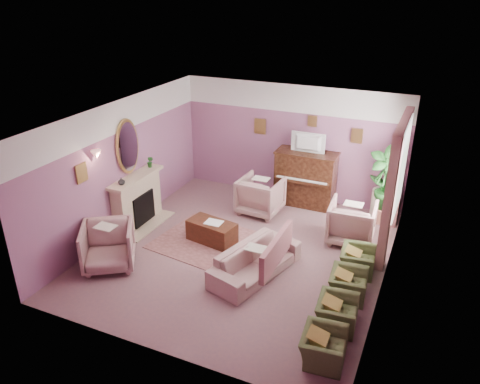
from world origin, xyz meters
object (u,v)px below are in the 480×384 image
at_px(floral_armchair_right, 352,220).
at_px(floral_armchair_front, 108,244).
at_px(coffee_table, 212,232).
at_px(olive_chair_b, 337,309).
at_px(floral_armchair_left, 261,194).
at_px(olive_chair_d, 358,257).
at_px(side_table, 383,205).
at_px(olive_chair_a, 324,343).
at_px(piano, 305,179).
at_px(sofa, 256,256).
at_px(olive_chair_c, 348,281).
at_px(television, 307,142).

distance_m(floral_armchair_right, floral_armchair_front, 4.88).
height_order(coffee_table, olive_chair_b, olive_chair_b).
relative_size(floral_armchair_left, olive_chair_d, 1.36).
xyz_separation_m(olive_chair_d, side_table, (0.09, 2.35, 0.04)).
height_order(floral_armchair_front, olive_chair_a, floral_armchair_front).
relative_size(piano, olive_chair_b, 1.98).
distance_m(coffee_table, floral_armchair_left, 1.73).
relative_size(floral_armchair_front, olive_chair_a, 1.36).
xyz_separation_m(sofa, olive_chair_d, (1.70, 0.86, -0.09)).
bearing_deg(olive_chair_d, sofa, -153.14).
xyz_separation_m(olive_chair_b, olive_chair_c, (0.00, 0.82, 0.00)).
distance_m(sofa, floral_armchair_right, 2.35).
bearing_deg(sofa, floral_armchair_right, 54.96).
bearing_deg(piano, coffee_table, -116.05).
height_order(piano, television, television).
relative_size(television, coffee_table, 0.80).
distance_m(television, coffee_table, 3.08).
bearing_deg(piano, sofa, -89.15).
distance_m(sofa, side_table, 3.68).
xyz_separation_m(coffee_table, floral_armchair_front, (-1.35, -1.62, 0.25)).
distance_m(piano, coffee_table, 2.84).
bearing_deg(olive_chair_a, floral_armchair_right, 95.68).
relative_size(television, olive_chair_d, 1.13).
distance_m(television, olive_chair_a, 5.27).
relative_size(coffee_table, sofa, 0.52).
xyz_separation_m(piano, side_table, (1.84, -0.04, -0.30)).
bearing_deg(sofa, olive_chair_b, -24.60).
bearing_deg(sofa, olive_chair_c, 1.40).
height_order(floral_armchair_left, olive_chair_a, floral_armchair_left).
bearing_deg(floral_armchair_left, television, 45.09).
bearing_deg(sofa, floral_armchair_left, 109.73).
bearing_deg(olive_chair_b, side_table, 88.71).
relative_size(coffee_table, olive_chair_b, 1.41).
relative_size(floral_armchair_left, floral_armchair_right, 1.00).
distance_m(sofa, olive_chair_b, 1.87).
height_order(sofa, olive_chair_d, sofa).
bearing_deg(floral_armchair_front, olive_chair_c, 12.10).
bearing_deg(olive_chair_d, floral_armchair_front, -158.02).
bearing_deg(coffee_table, piano, 63.95).
xyz_separation_m(olive_chair_c, side_table, (0.09, 3.17, 0.04)).
distance_m(floral_armchair_left, olive_chair_d, 2.98).
bearing_deg(olive_chair_c, floral_armchair_left, 137.44).
relative_size(floral_armchair_front, side_table, 1.37).
bearing_deg(floral_armchair_left, sofa, -70.27).
bearing_deg(olive_chair_d, coffee_table, -177.53).
bearing_deg(piano, floral_armchair_left, -133.20).
bearing_deg(floral_armchair_left, coffee_table, -104.30).
xyz_separation_m(floral_armchair_right, olive_chair_b, (0.35, -2.70, -0.17)).
bearing_deg(floral_armchair_right, television, 137.62).
distance_m(television, olive_chair_c, 3.84).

